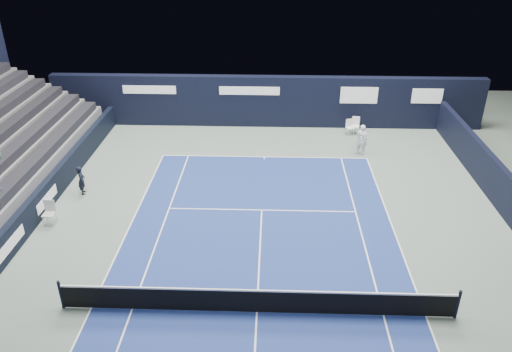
{
  "coord_description": "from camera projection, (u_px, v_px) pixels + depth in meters",
  "views": [
    {
      "loc": [
        0.42,
        -12.38,
        11.5
      ],
      "look_at": [
        -0.28,
        7.16,
        1.3
      ],
      "focal_mm": 35.0,
      "sensor_mm": 36.0,
      "label": 1
    }
  ],
  "objects": [
    {
      "name": "court_markings",
      "position": [
        257.0,
        312.0,
        16.3
      ],
      "size": [
        11.03,
        23.83,
        0.0
      ],
      "color": "white",
      "rests_on": "court_surface"
    },
    {
      "name": "ground",
      "position": [
        259.0,
        274.0,
        18.08
      ],
      "size": [
        48.0,
        48.0,
        0.0
      ],
      "primitive_type": "plane",
      "color": "#596A5E",
      "rests_on": "ground"
    },
    {
      "name": "line_judge",
      "position": [
        81.0,
        180.0,
        23.0
      ],
      "size": [
        0.47,
        0.59,
        1.4
      ],
      "primitive_type": "imported",
      "rotation": [
        0.0,
        0.0,
        1.87
      ],
      "color": "black",
      "rests_on": "ground"
    },
    {
      "name": "enclosure_wall_right",
      "position": [
        512.0,
        202.0,
        20.87
      ],
      "size": [
        0.3,
        22.0,
        1.8
      ],
      "primitive_type": "cube",
      "color": "black",
      "rests_on": "ground"
    },
    {
      "name": "back_sponsor_wall",
      "position": [
        266.0,
        101.0,
        30.21
      ],
      "size": [
        26.0,
        0.63,
        3.1
      ],
      "color": "black",
      "rests_on": "ground"
    },
    {
      "name": "line_judge_chair",
      "position": [
        49.0,
        211.0,
        20.78
      ],
      "size": [
        0.48,
        0.46,
        1.06
      ],
      "rotation": [
        0.0,
        0.0,
        -0.02
      ],
      "color": "silver",
      "rests_on": "ground"
    },
    {
      "name": "folding_chair_back_b",
      "position": [
        350.0,
        126.0,
        29.4
      ],
      "size": [
        0.51,
        0.5,
        0.93
      ],
      "rotation": [
        0.0,
        0.0,
        0.3
      ],
      "color": "silver",
      "rests_on": "ground"
    },
    {
      "name": "tennis_net",
      "position": [
        257.0,
        300.0,
        16.07
      ],
      "size": [
        12.9,
        0.1,
        1.1
      ],
      "color": "black",
      "rests_on": "ground"
    },
    {
      "name": "tennis_player",
      "position": [
        362.0,
        139.0,
        26.85
      ],
      "size": [
        0.72,
        0.92,
        1.67
      ],
      "color": "white",
      "rests_on": "ground"
    },
    {
      "name": "court_surface",
      "position": [
        257.0,
        312.0,
        16.3
      ],
      "size": [
        10.97,
        23.77,
        0.01
      ],
      "primitive_type": "cube",
      "color": "navy",
      "rests_on": "ground"
    },
    {
      "name": "side_barrier_left",
      "position": [
        43.0,
        199.0,
        21.62
      ],
      "size": [
        0.33,
        22.0,
        1.2
      ],
      "color": "black",
      "rests_on": "ground"
    },
    {
      "name": "folding_chair_back_a",
      "position": [
        356.0,
        122.0,
        29.51
      ],
      "size": [
        0.52,
        0.54,
        1.02
      ],
      "rotation": [
        0.0,
        0.0,
        -0.17
      ],
      "color": "silver",
      "rests_on": "ground"
    }
  ]
}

